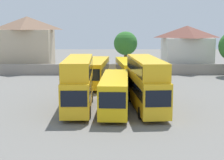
# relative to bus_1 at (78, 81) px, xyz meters

# --- Properties ---
(ground) EXTENTS (140.00, 140.00, 0.00)m
(ground) POSITION_rel_bus_1_xyz_m (3.29, 17.52, -2.82)
(ground) COLOR slate
(depot_boundary_wall) EXTENTS (56.00, 0.50, 1.80)m
(depot_boundary_wall) POSITION_rel_bus_1_xyz_m (3.29, 23.93, -1.92)
(depot_boundary_wall) COLOR gray
(depot_boundary_wall) RESTS_ON ground
(bus_1) EXTENTS (2.73, 10.81, 5.02)m
(bus_1) POSITION_rel_bus_1_xyz_m (0.00, 0.00, 0.00)
(bus_1) COLOR yellow
(bus_1) RESTS_ON ground
(bus_2) EXTENTS (3.04, 11.03, 3.33)m
(bus_2) POSITION_rel_bus_1_xyz_m (3.53, -0.62, -0.92)
(bus_2) COLOR yellow
(bus_2) RESTS_ON ground
(bus_3) EXTENTS (3.17, 11.24, 5.00)m
(bus_3) POSITION_rel_bus_1_xyz_m (6.59, -0.14, -0.01)
(bus_3) COLOR yellow
(bus_3) RESTS_ON ground
(bus_4) EXTENTS (3.39, 12.13, 3.50)m
(bus_4) POSITION_rel_bus_1_xyz_m (1.30, 13.59, -0.82)
(bus_4) COLOR gold
(bus_4) RESTS_ON ground
(bus_5) EXTENTS (3.23, 11.85, 3.35)m
(bus_5) POSITION_rel_bus_1_xyz_m (5.60, 14.27, -0.90)
(bus_5) COLOR yellow
(bus_5) RESTS_ON ground
(house_terrace_left) EXTENTS (9.25, 7.33, 9.81)m
(house_terrace_left) POSITION_rel_bus_1_xyz_m (-11.83, 29.74, 2.17)
(house_terrace_left) COLOR #C6B293
(house_terrace_left) RESTS_ON ground
(house_terrace_centre) EXTENTS (8.67, 8.13, 8.15)m
(house_terrace_centre) POSITION_rel_bus_1_xyz_m (17.16, 29.59, 1.33)
(house_terrace_centre) COLOR silver
(house_terrace_centre) RESTS_ON ground
(tree_left_of_lot) EXTENTS (4.07, 4.07, 7.17)m
(tree_left_of_lot) POSITION_rel_bus_1_xyz_m (5.85, 26.43, 2.26)
(tree_left_of_lot) COLOR brown
(tree_left_of_lot) RESTS_ON ground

